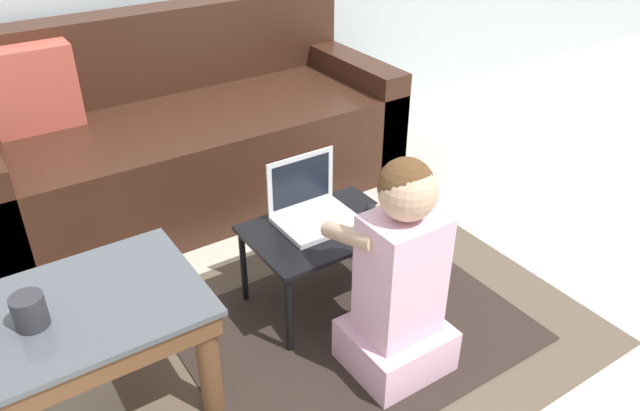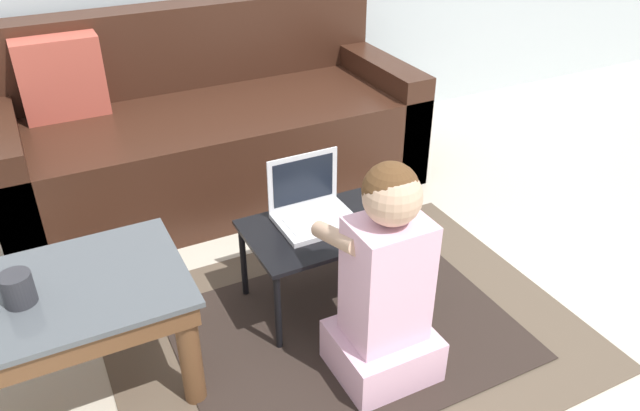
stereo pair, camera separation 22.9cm
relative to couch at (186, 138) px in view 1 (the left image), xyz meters
The scene contains 9 objects.
ground_plane 1.36m from the couch, 84.60° to the right, with size 16.00×16.00×0.00m, color beige.
area_rug 1.32m from the couch, 86.27° to the right, with size 1.65×1.25×0.01m.
couch is the anchor object (origin of this frame).
coffee_table 1.43m from the couch, 127.79° to the right, with size 0.86×0.51×0.42m.
laptop_desk 1.08m from the couch, 85.54° to the right, with size 0.55×0.38×0.34m.
laptop 1.02m from the couch, 85.50° to the right, with size 0.28×0.23×0.23m.
computer_mouse 1.16m from the couch, 75.40° to the right, with size 0.06×0.09×0.04m.
person_seated 1.49m from the couch, 86.16° to the right, with size 0.32×0.40×0.79m.
cup_on_table 1.48m from the couch, 128.75° to the right, with size 0.09×0.09×0.10m.
Camera 1 is at (-1.10, -1.34, 1.59)m, focal length 35.00 mm.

